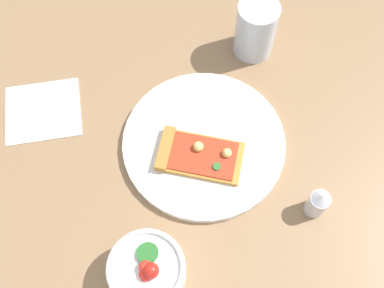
% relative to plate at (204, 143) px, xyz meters
% --- Properties ---
extents(ground_plane, '(2.40, 2.40, 0.00)m').
position_rel_plate_xyz_m(ground_plane, '(-0.02, 0.03, -0.01)').
color(ground_plane, '#93704C').
rests_on(ground_plane, ground).
extents(plate, '(0.28, 0.28, 0.01)m').
position_rel_plate_xyz_m(plate, '(0.00, 0.00, 0.00)').
color(plate, silver).
rests_on(plate, ground_plane).
extents(pizza_slice_main, '(0.15, 0.16, 0.02)m').
position_rel_plate_xyz_m(pizza_slice_main, '(-0.02, 0.03, 0.01)').
color(pizza_slice_main, gold).
rests_on(pizza_slice_main, plate).
extents(salad_bowl, '(0.11, 0.11, 0.08)m').
position_rel_plate_xyz_m(salad_bowl, '(-0.15, 0.18, 0.03)').
color(salad_bowl, white).
rests_on(salad_bowl, ground_plane).
extents(soda_glass, '(0.07, 0.07, 0.11)m').
position_rel_plate_xyz_m(soda_glass, '(0.14, -0.18, 0.05)').
color(soda_glass, silver).
rests_on(soda_glass, ground_plane).
extents(paper_napkin, '(0.16, 0.16, 0.00)m').
position_rel_plate_xyz_m(paper_napkin, '(0.19, 0.22, -0.01)').
color(paper_napkin, white).
rests_on(paper_napkin, ground_plane).
extents(pepper_shaker, '(0.03, 0.03, 0.06)m').
position_rel_plate_xyz_m(pepper_shaker, '(-0.18, -0.10, 0.02)').
color(pepper_shaker, silver).
rests_on(pepper_shaker, ground_plane).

